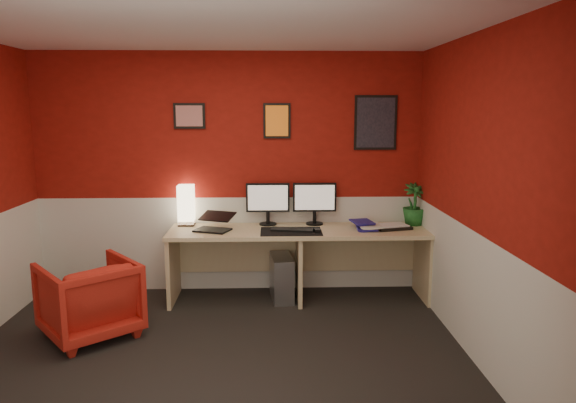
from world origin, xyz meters
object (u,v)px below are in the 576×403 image
(potted_plant, at_px, (414,204))
(pc_tower, at_px, (282,278))
(zen_tray, at_px, (392,227))
(desk, at_px, (299,264))
(shoji_lamp, at_px, (186,206))
(monitor_right, at_px, (315,197))
(armchair, at_px, (89,299))
(laptop, at_px, (212,220))
(monitor_left, at_px, (268,197))

(potted_plant, bearing_deg, pc_tower, -173.00)
(zen_tray, bearing_deg, desk, -179.37)
(desk, bearing_deg, shoji_lamp, 168.69)
(monitor_right, distance_m, pc_tower, 0.90)
(shoji_lamp, bearing_deg, pc_tower, -12.82)
(desk, height_order, shoji_lamp, shoji_lamp)
(pc_tower, bearing_deg, shoji_lamp, 160.90)
(pc_tower, height_order, armchair, armchair)
(pc_tower, distance_m, armchair, 1.86)
(laptop, height_order, armchair, laptop)
(shoji_lamp, relative_size, zen_tray, 1.14)
(monitor_right, height_order, potted_plant, monitor_right)
(desk, height_order, zen_tray, zen_tray)
(shoji_lamp, distance_m, pc_tower, 1.23)
(desk, height_order, laptop, laptop)
(laptop, xyz_separation_m, pc_tower, (0.68, 0.05, -0.61))
(shoji_lamp, height_order, monitor_right, monitor_right)
(laptop, height_order, monitor_left, monitor_left)
(desk, distance_m, armchair, 2.01)
(zen_tray, relative_size, potted_plant, 0.81)
(shoji_lamp, distance_m, potted_plant, 2.36)
(shoji_lamp, xyz_separation_m, potted_plant, (2.36, -0.05, 0.02))
(desk, xyz_separation_m, shoji_lamp, (-1.16, 0.23, 0.56))
(laptop, bearing_deg, armchair, -119.92)
(laptop, relative_size, armchair, 0.45)
(zen_tray, height_order, potted_plant, potted_plant)
(monitor_right, relative_size, armchair, 0.80)
(desk, xyz_separation_m, armchair, (-1.83, -0.84, -0.03))
(shoji_lamp, distance_m, laptop, 0.41)
(monitor_right, bearing_deg, laptop, -165.14)
(monitor_right, distance_m, armchair, 2.37)
(desk, distance_m, laptop, 0.98)
(laptop, bearing_deg, monitor_left, 47.14)
(laptop, distance_m, potted_plant, 2.08)
(monitor_right, relative_size, potted_plant, 1.34)
(laptop, relative_size, monitor_left, 0.57)
(desk, bearing_deg, monitor_right, 52.97)
(desk, height_order, pc_tower, desk)
(monitor_right, relative_size, zen_tray, 1.66)
(potted_plant, xyz_separation_m, armchair, (-3.03, -1.02, -0.62))
(shoji_lamp, xyz_separation_m, armchair, (-0.67, -1.07, -0.60))
(desk, relative_size, shoji_lamp, 6.50)
(laptop, height_order, potted_plant, potted_plant)
(potted_plant, xyz_separation_m, pc_tower, (-1.38, -0.17, -0.72))
(shoji_lamp, height_order, laptop, shoji_lamp)
(laptop, relative_size, monitor_right, 0.57)
(desk, relative_size, armchair, 3.57)
(zen_tray, xyz_separation_m, pc_tower, (-1.11, -0.00, -0.52))
(monitor_right, bearing_deg, desk, -127.03)
(laptop, xyz_separation_m, armchair, (-0.97, -0.79, -0.51))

